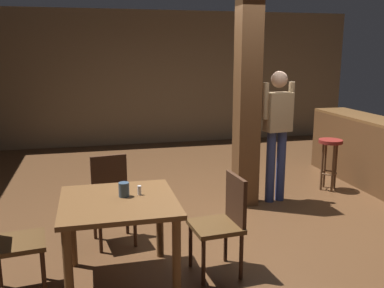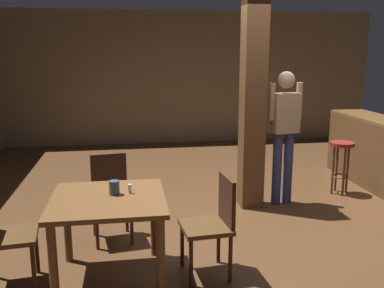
# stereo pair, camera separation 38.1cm
# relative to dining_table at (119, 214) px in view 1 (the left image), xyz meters

# --- Properties ---
(ground_plane) EXTENTS (10.80, 10.80, 0.00)m
(ground_plane) POSITION_rel_dining_table_xyz_m (1.59, 1.20, -0.63)
(ground_plane) COLOR #4C301C
(wall_back) EXTENTS (8.00, 0.10, 2.80)m
(wall_back) POSITION_rel_dining_table_xyz_m (1.59, 5.70, 0.77)
(wall_back) COLOR #756047
(wall_back) RESTS_ON ground_plane
(pillar) EXTENTS (0.28, 0.28, 2.80)m
(pillar) POSITION_rel_dining_table_xyz_m (1.73, 1.61, 0.77)
(pillar) COLOR brown
(pillar) RESTS_ON ground_plane
(dining_table) EXTENTS (0.96, 0.96, 0.76)m
(dining_table) POSITION_rel_dining_table_xyz_m (0.00, 0.00, 0.00)
(dining_table) COLOR brown
(dining_table) RESTS_ON ground_plane
(chair_west) EXTENTS (0.47, 0.47, 0.89)m
(chair_west) POSITION_rel_dining_table_xyz_m (-0.89, 0.01, -0.13)
(chair_west) COLOR #4C3319
(chair_west) RESTS_ON ground_plane
(chair_east) EXTENTS (0.45, 0.45, 0.89)m
(chair_east) POSITION_rel_dining_table_xyz_m (0.91, -0.03, -0.13)
(chair_east) COLOR #4C3319
(chair_east) RESTS_ON ground_plane
(chair_north) EXTENTS (0.47, 0.47, 0.89)m
(chair_north) POSITION_rel_dining_table_xyz_m (-0.02, 0.89, -0.13)
(chair_north) COLOR #4C3319
(chair_north) RESTS_ON ground_plane
(napkin_cup) EXTENTS (0.09, 0.09, 0.12)m
(napkin_cup) POSITION_rel_dining_table_xyz_m (0.05, 0.07, 0.19)
(napkin_cup) COLOR #33475B
(napkin_cup) RESTS_ON dining_table
(salt_shaker) EXTENTS (0.03, 0.03, 0.08)m
(salt_shaker) POSITION_rel_dining_table_xyz_m (0.18, 0.08, 0.17)
(salt_shaker) COLOR silver
(salt_shaker) RESTS_ON dining_table
(standing_person) EXTENTS (0.47, 0.25, 1.72)m
(standing_person) POSITION_rel_dining_table_xyz_m (2.16, 1.62, 0.37)
(standing_person) COLOR tan
(standing_person) RESTS_ON ground_plane
(bar_counter) EXTENTS (0.56, 2.34, 1.01)m
(bar_counter) POSITION_rel_dining_table_xyz_m (3.75, 2.01, -0.12)
(bar_counter) COLOR brown
(bar_counter) RESTS_ON ground_plane
(bar_stool_near) EXTENTS (0.33, 0.33, 0.74)m
(bar_stool_near) POSITION_rel_dining_table_xyz_m (3.11, 1.88, -0.08)
(bar_stool_near) COLOR maroon
(bar_stool_near) RESTS_ON ground_plane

